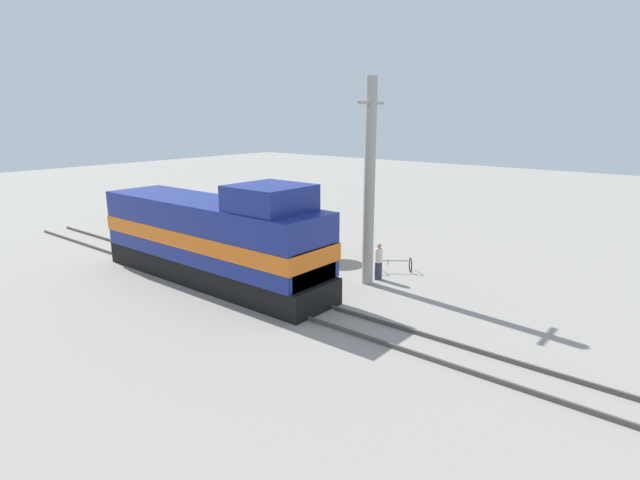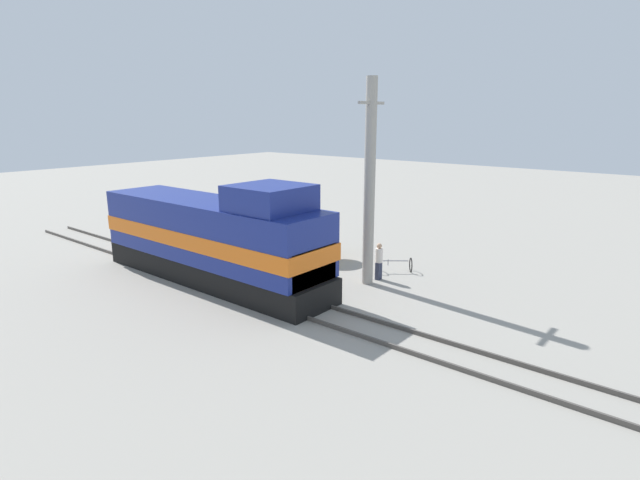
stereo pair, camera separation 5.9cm
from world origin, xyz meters
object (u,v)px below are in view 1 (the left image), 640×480
at_px(vendor_umbrella, 319,222).
at_px(billboard_sign, 267,210).
at_px(utility_pole, 369,184).
at_px(person_bystander, 379,260).
at_px(locomotive, 216,239).
at_px(bicycle, 394,265).

distance_m(vendor_umbrella, billboard_sign, 2.77).
height_order(utility_pole, person_bystander, utility_pole).
xyz_separation_m(locomotive, person_bystander, (4.95, -5.46, -1.09)).
distance_m(billboard_sign, bicycle, 7.12).
distance_m(locomotive, utility_pole, 7.24).
distance_m(vendor_umbrella, person_bystander, 4.63).
bearing_deg(billboard_sign, locomotive, -166.72).
relative_size(utility_pole, billboard_sign, 2.61).
bearing_deg(billboard_sign, bicycle, -71.18).
height_order(utility_pole, vendor_umbrella, utility_pole).
relative_size(utility_pole, vendor_umbrella, 4.04).
relative_size(utility_pole, person_bystander, 5.20).
bearing_deg(locomotive, person_bystander, -47.84).
relative_size(locomotive, utility_pole, 1.43).
relative_size(locomotive, vendor_umbrella, 5.78).
bearing_deg(person_bystander, utility_pole, 171.87).
distance_m(vendor_umbrella, bicycle, 4.65).
xyz_separation_m(billboard_sign, person_bystander, (0.75, -6.45, -1.65)).
xyz_separation_m(vendor_umbrella, billboard_sign, (-1.75, 2.06, 0.60)).
xyz_separation_m(utility_pole, vendor_umbrella, (1.76, 4.28, -2.54)).
bearing_deg(billboard_sign, vendor_umbrella, -49.71).
height_order(vendor_umbrella, bicycle, vendor_umbrella).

